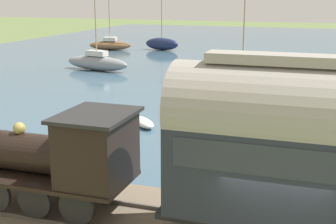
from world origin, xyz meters
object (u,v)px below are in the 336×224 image
object	(u,v)px
sailboat_brown	(110,45)
rowboat_near_shore	(143,122)
steam_locomotive	(63,154)
sailboat_red	(242,71)
sailboat_gray	(97,62)
sailboat_navy	(162,44)

from	to	relation	value
sailboat_brown	rowboat_near_shore	size ratio (longest dim) A/B	2.78
steam_locomotive	sailboat_red	bearing A→B (deg)	-2.19
sailboat_gray	sailboat_brown	world-z (taller)	sailboat_gray
sailboat_red	sailboat_navy	world-z (taller)	sailboat_red
sailboat_gray	sailboat_navy	bearing A→B (deg)	9.06
sailboat_red	sailboat_navy	xyz separation A→B (m)	(16.63, 12.38, 0.03)
sailboat_navy	rowboat_near_shore	bearing A→B (deg)	-153.52
sailboat_gray	sailboat_brown	size ratio (longest dim) A/B	1.32
sailboat_brown	rowboat_near_shore	distance (m)	32.99
sailboat_red	steam_locomotive	bearing A→B (deg)	-156.68
steam_locomotive	sailboat_brown	world-z (taller)	sailboat_brown
sailboat_navy	rowboat_near_shore	distance (m)	32.25
steam_locomotive	rowboat_near_shore	world-z (taller)	steam_locomotive
sailboat_red	rowboat_near_shore	size ratio (longest dim) A/B	4.80
sailboat_gray	sailboat_navy	world-z (taller)	sailboat_navy
sailboat_red	sailboat_navy	size ratio (longest dim) A/B	1.00
sailboat_red	rowboat_near_shore	bearing A→B (deg)	-164.87
steam_locomotive	sailboat_navy	distance (m)	42.55
steam_locomotive	rowboat_near_shore	size ratio (longest dim) A/B	2.61
sailboat_red	sailboat_navy	bearing A→B (deg)	62.17
sailboat_brown	steam_locomotive	bearing A→B (deg)	-166.76
sailboat_gray	rowboat_near_shore	distance (m)	18.24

